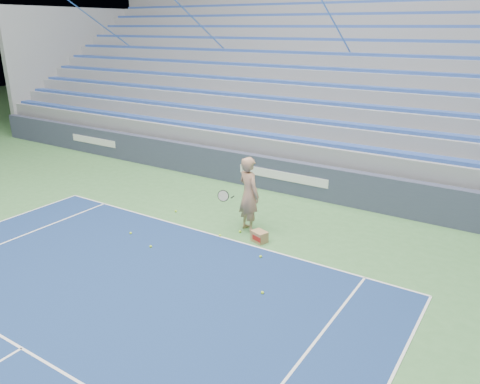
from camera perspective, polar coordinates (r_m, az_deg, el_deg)
name	(u,v)px	position (r m, az deg, el deg)	size (l,w,h in m)	color
sponsor_barrier	(284,176)	(15.33, 5.43, 1.94)	(30.00, 0.32, 1.10)	#363C52
bleachers	(351,99)	(20.07, 13.38, 11.01)	(31.00, 9.15, 7.30)	gray
tennis_player	(249,194)	(12.23, 1.08, -0.29)	(1.04, 0.99, 2.03)	tan
ball_box	(259,237)	(11.90, 2.38, -5.44)	(0.45, 0.40, 0.28)	#9C764B
tennis_ball_0	(262,293)	(9.78, 2.75, -12.16)	(0.07, 0.07, 0.07)	#B6EF31
tennis_ball_1	(131,233)	(12.67, -13.19, -4.91)	(0.07, 0.07, 0.07)	#B6EF31
tennis_ball_2	(266,239)	(12.02, 3.20, -5.77)	(0.07, 0.07, 0.07)	#B6EF31
tennis_ball_3	(220,235)	(12.22, -2.47, -5.30)	(0.07, 0.07, 0.07)	#B6EF31
tennis_ball_4	(261,257)	(11.16, 2.53, -7.87)	(0.07, 0.07, 0.07)	#B6EF31
tennis_ball_5	(176,211)	(13.89, -7.84, -2.32)	(0.07, 0.07, 0.07)	#B6EF31
tennis_ball_6	(240,231)	(12.43, 0.00, -4.84)	(0.07, 0.07, 0.07)	#B6EF31
tennis_ball_7	(151,247)	(11.83, -10.83, -6.55)	(0.07, 0.07, 0.07)	#B6EF31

